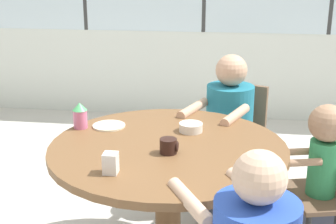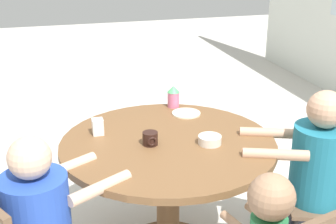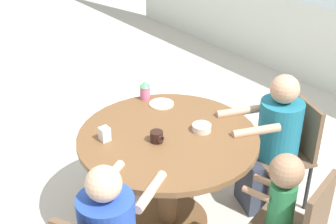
# 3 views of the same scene
# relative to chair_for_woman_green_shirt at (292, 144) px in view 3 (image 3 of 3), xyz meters

# --- Properties ---
(ground_plane) EXTENTS (16.00, 16.00, 0.00)m
(ground_plane) POSITION_rel_chair_for_woman_green_shirt_xyz_m (-0.36, -0.93, -0.51)
(ground_plane) COLOR beige
(dining_table) EXTENTS (1.24, 1.24, 0.77)m
(dining_table) POSITION_rel_chair_for_woman_green_shirt_xyz_m (-0.36, -0.93, 0.09)
(dining_table) COLOR brown
(dining_table) RESTS_ON ground_plane
(chair_for_woman_green_shirt) EXTENTS (0.52, 0.52, 0.86)m
(chair_for_woman_green_shirt) POSITION_rel_chair_for_woman_green_shirt_xyz_m (0.00, 0.00, 0.00)
(chair_for_woman_green_shirt) COLOR brown
(chair_for_woman_green_shirt) RESTS_ON ground_plane
(person_woman_green_shirt) EXTENTS (0.50, 0.65, 1.11)m
(person_woman_green_shirt) POSITION_rel_chair_for_woman_green_shirt_xyz_m (-0.06, -0.16, -0.01)
(person_woman_green_shirt) COLOR #333847
(person_woman_green_shirt) RESTS_ON ground_plane
(person_toddler) EXTENTS (0.34, 0.25, 0.96)m
(person_toddler) POSITION_rel_chair_for_woman_green_shirt_xyz_m (0.46, -0.72, 0.01)
(person_toddler) COLOR #333847
(person_toddler) RESTS_ON ground_plane
(coffee_mug) EXTENTS (0.09, 0.09, 0.08)m
(coffee_mug) POSITION_rel_chair_for_woman_green_shirt_xyz_m (-0.34, -1.04, 0.30)
(coffee_mug) COLOR black
(coffee_mug) RESTS_ON dining_table
(sippy_cup) EXTENTS (0.08, 0.08, 0.15)m
(sippy_cup) POSITION_rel_chair_for_woman_green_shirt_xyz_m (-0.89, -0.74, 0.34)
(sippy_cup) COLOR #CC668C
(sippy_cup) RESTS_ON dining_table
(milk_carton_small) EXTENTS (0.06, 0.06, 0.10)m
(milk_carton_small) POSITION_rel_chair_for_woman_green_shirt_xyz_m (-0.57, -1.30, 0.31)
(milk_carton_small) COLOR silver
(milk_carton_small) RESTS_ON dining_table
(bowl_white_shallow) EXTENTS (0.13, 0.13, 0.05)m
(bowl_white_shallow) POSITION_rel_chair_for_woman_green_shirt_xyz_m (-0.26, -0.71, 0.29)
(bowl_white_shallow) COLOR silver
(bowl_white_shallow) RESTS_ON dining_table
(plate_tortillas) EXTENTS (0.19, 0.19, 0.01)m
(plate_tortillas) POSITION_rel_chair_for_woman_green_shirt_xyz_m (-0.74, -0.69, 0.27)
(plate_tortillas) COLOR beige
(plate_tortillas) RESTS_ON dining_table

